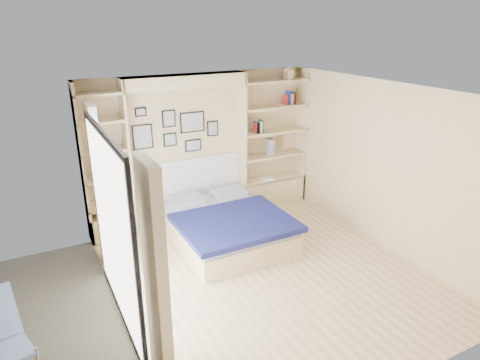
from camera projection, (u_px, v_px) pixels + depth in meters
ground at (266, 273)px, 5.93m from camera, size 4.50×4.50×0.00m
room_shell at (196, 172)px, 6.65m from camera, size 4.50×4.50×4.50m
bed at (225, 225)px, 6.72m from camera, size 1.66×2.16×1.07m
photo_gallery at (175, 130)px, 7.02m from camera, size 1.48×0.02×0.82m
reading_lamps at (190, 161)px, 7.07m from camera, size 1.92×0.12×0.15m
shelf_decor at (260, 118)px, 7.52m from camera, size 3.50×0.23×2.03m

